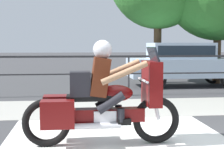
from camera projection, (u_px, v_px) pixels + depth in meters
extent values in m
plane|color=#38383A|center=(186.00, 149.00, 5.08)|extent=(120.00, 120.00, 0.00)
cube|color=#99968E|center=(141.00, 107.00, 8.44)|extent=(44.00, 2.40, 0.01)
cube|color=#232326|center=(129.00, 56.00, 10.21)|extent=(36.00, 0.04, 0.06)
cube|color=#232326|center=(129.00, 74.00, 10.25)|extent=(36.00, 0.03, 0.04)
cylinder|color=#232326|center=(129.00, 76.00, 10.26)|extent=(0.05, 0.05, 1.21)
torus|color=black|center=(156.00, 120.00, 5.34)|extent=(0.73, 0.11, 0.73)
torus|color=black|center=(46.00, 123.00, 5.15)|extent=(0.73, 0.11, 0.73)
cube|color=#5B0C0C|center=(102.00, 115.00, 5.23)|extent=(1.28, 0.22, 0.20)
cube|color=silver|center=(104.00, 118.00, 5.24)|extent=(0.34, 0.26, 0.26)
ellipsoid|color=#5B0C0C|center=(115.00, 93.00, 5.23)|extent=(0.54, 0.30, 0.26)
cube|color=black|center=(91.00, 98.00, 5.19)|extent=(0.74, 0.28, 0.08)
cube|color=#5B0C0C|center=(152.00, 83.00, 5.28)|extent=(0.20, 0.63, 0.68)
cube|color=#1E232B|center=(153.00, 55.00, 5.24)|extent=(0.10, 0.53, 0.24)
cylinder|color=silver|center=(143.00, 80.00, 5.26)|extent=(0.04, 0.70, 0.04)
cylinder|color=silver|center=(90.00, 126.00, 5.06)|extent=(0.93, 0.09, 0.09)
cube|color=#5B0C0C|center=(58.00, 114.00, 4.92)|extent=(0.48, 0.28, 0.40)
cube|color=#5B0C0C|center=(59.00, 108.00, 5.39)|extent=(0.48, 0.28, 0.40)
cylinder|color=silver|center=(155.00, 102.00, 5.31)|extent=(0.19, 0.06, 0.58)
cube|color=#4C1E0F|center=(100.00, 77.00, 5.18)|extent=(0.32, 0.36, 0.60)
sphere|color=#8C6647|center=(103.00, 51.00, 5.15)|extent=(0.23, 0.23, 0.23)
sphere|color=#B7B7BC|center=(103.00, 50.00, 5.15)|extent=(0.29, 0.29, 0.29)
cylinder|color=black|center=(111.00, 103.00, 5.08)|extent=(0.44, 0.13, 0.34)
cylinder|color=black|center=(121.00, 115.00, 5.11)|extent=(0.11, 0.11, 0.20)
cube|color=black|center=(124.00, 122.00, 5.13)|extent=(0.20, 0.10, 0.09)
cylinder|color=black|center=(109.00, 100.00, 5.38)|extent=(0.44, 0.13, 0.34)
cylinder|color=black|center=(118.00, 111.00, 5.41)|extent=(0.11, 0.11, 0.20)
cube|color=black|center=(121.00, 118.00, 5.43)|extent=(0.20, 0.10, 0.09)
cylinder|color=#8C6647|center=(124.00, 73.00, 4.91)|extent=(0.69, 0.09, 0.36)
cylinder|color=#8C6647|center=(119.00, 70.00, 5.51)|extent=(0.69, 0.09, 0.36)
cube|color=black|center=(80.00, 84.00, 5.15)|extent=(0.31, 0.31, 0.37)
cube|color=#9EB2C6|center=(187.00, 68.00, 12.56)|extent=(4.26, 1.67, 0.66)
cube|color=#9EB2C6|center=(180.00, 51.00, 12.48)|extent=(2.21, 1.47, 0.57)
cube|color=#19232D|center=(209.00, 51.00, 12.60)|extent=(0.04, 1.30, 0.46)
cube|color=#19232D|center=(180.00, 51.00, 12.48)|extent=(2.04, 1.50, 0.37)
torus|color=black|center=(213.00, 74.00, 13.49)|extent=(0.73, 0.11, 0.73)
torus|color=black|center=(156.00, 79.00, 11.68)|extent=(0.73, 0.11, 0.73)
torus|color=black|center=(147.00, 75.00, 13.20)|extent=(0.73, 0.11, 0.73)
cylinder|color=brown|center=(157.00, 49.00, 13.66)|extent=(0.30, 0.30, 2.69)
cylinder|color=brown|center=(217.00, 54.00, 13.53)|extent=(0.30, 0.30, 2.32)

